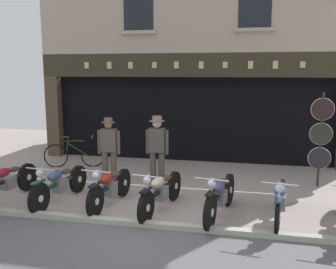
{
  "coord_description": "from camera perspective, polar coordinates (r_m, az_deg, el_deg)",
  "views": [
    {
      "loc": [
        1.79,
        -6.2,
        2.79
      ],
      "look_at": [
        -0.12,
        2.67,
        1.26
      ],
      "focal_mm": 40.65,
      "sensor_mm": 36.0,
      "label": 1
    }
  ],
  "objects": [
    {
      "name": "ground",
      "position": [
        6.2,
        -6.32,
        -17.66
      ],
      "size": [
        21.4,
        22.0,
        0.18
      ],
      "color": "gray"
    },
    {
      "name": "shop_facade",
      "position": [
        13.39,
        4.45,
        4.78
      ],
      "size": [
        9.7,
        4.42,
        6.1
      ],
      "color": "black",
      "rests_on": "ground"
    },
    {
      "name": "motorcycle_far_left",
      "position": [
        9.01,
        -22.92,
        -6.42
      ],
      "size": [
        0.62,
        1.96,
        0.92
      ],
      "rotation": [
        0.0,
        0.0,
        3.07
      ],
      "color": "black",
      "rests_on": "ground"
    },
    {
      "name": "motorcycle_left",
      "position": [
        8.46,
        -15.99,
        -7.08
      ],
      "size": [
        0.62,
        2.06,
        0.92
      ],
      "rotation": [
        0.0,
        0.0,
        3.04
      ],
      "color": "black",
      "rests_on": "ground"
    },
    {
      "name": "motorcycle_center_left",
      "position": [
        8.03,
        -8.73,
        -7.73
      ],
      "size": [
        0.62,
        1.93,
        0.91
      ],
      "rotation": [
        0.0,
        0.0,
        3.04
      ],
      "color": "black",
      "rests_on": "ground"
    },
    {
      "name": "motorcycle_center",
      "position": [
        7.65,
        -1.09,
        -8.47
      ],
      "size": [
        0.64,
        2.06,
        0.91
      ],
      "rotation": [
        0.0,
        0.0,
        2.97
      ],
      "color": "black",
      "rests_on": "ground"
    },
    {
      "name": "motorcycle_center_right",
      "position": [
        7.43,
        7.82,
        -9.03
      ],
      "size": [
        0.65,
        2.04,
        0.93
      ],
      "rotation": [
        0.0,
        0.0,
        2.96
      ],
      "color": "black",
      "rests_on": "ground"
    },
    {
      "name": "motorcycle_right",
      "position": [
        7.5,
        16.47,
        -9.31
      ],
      "size": [
        0.62,
        1.95,
        0.9
      ],
      "rotation": [
        0.0,
        0.0,
        3.01
      ],
      "color": "black",
      "rests_on": "ground"
    },
    {
      "name": "salesman_left",
      "position": [
        9.48,
        -8.85,
        -1.95
      ],
      "size": [
        0.56,
        0.34,
        1.65
      ],
      "rotation": [
        0.0,
        0.0,
        3.27
      ],
      "color": "brown",
      "rests_on": "ground"
    },
    {
      "name": "shopkeeper_center",
      "position": [
        9.22,
        -1.64,
        -1.85
      ],
      "size": [
        0.56,
        0.37,
        1.72
      ],
      "rotation": [
        0.0,
        0.0,
        3.16
      ],
      "color": "#47423D",
      "rests_on": "ground"
    },
    {
      "name": "tyre_sign_pole",
      "position": [
        9.76,
        21.95,
        -0.04
      ],
      "size": [
        0.54,
        0.06,
        2.29
      ],
      "color": "#232328",
      "rests_on": "ground"
    },
    {
      "name": "advert_board_near",
      "position": [
        12.35,
        -7.31,
        4.24
      ],
      "size": [
        0.84,
        0.03,
        1.06
      ],
      "color": "beige"
    },
    {
      "name": "advert_board_far",
      "position": [
        12.72,
        -11.6,
        4.57
      ],
      "size": [
        0.75,
        0.03,
        0.97
      ],
      "color": "silver"
    },
    {
      "name": "leaning_bicycle",
      "position": [
        11.46,
        -13.89,
        -2.9
      ],
      "size": [
        1.7,
        0.67,
        0.94
      ],
      "rotation": [
        0.0,
        0.0,
        -1.28
      ],
      "color": "black",
      "rests_on": "ground"
    }
  ]
}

